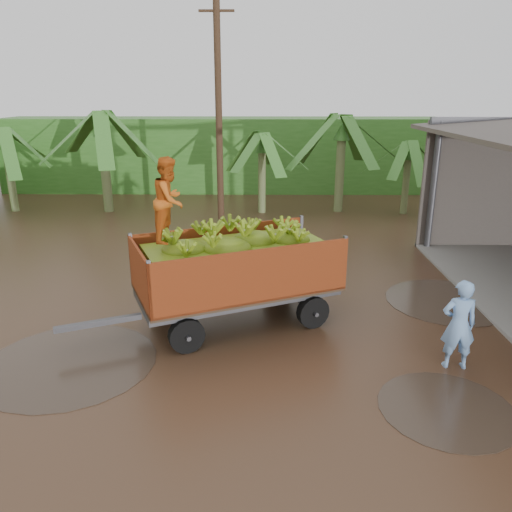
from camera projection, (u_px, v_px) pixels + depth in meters
The scene contains 6 objects.
ground at pixel (263, 325), 10.82m from camera, with size 100.00×100.00×0.00m, color black.
hedge_north at pixel (224, 154), 25.48m from camera, with size 22.00×3.00×3.60m, color #2D661E.
banana_trailer at pixel (235, 266), 10.60m from camera, with size 5.77×3.54×3.64m.
man_blue at pixel (459, 325), 8.93m from camera, with size 0.62×0.41×1.70m, color #78A4DC.
utility_pole at pixel (219, 115), 17.62m from camera, with size 1.20×0.24×7.99m.
banana_plants at pixel (150, 180), 17.86m from camera, with size 24.79×16.48×4.22m.
Camera 1 is at (-0.03, -9.81, 4.82)m, focal length 35.00 mm.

